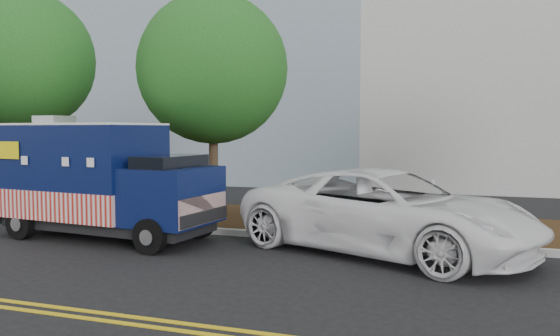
% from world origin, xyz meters
% --- Properties ---
extents(ground, '(120.00, 120.00, 0.00)m').
position_xyz_m(ground, '(0.00, 0.00, 0.00)').
color(ground, black).
rests_on(ground, ground).
extents(curb, '(120.00, 0.18, 0.15)m').
position_xyz_m(curb, '(0.00, 1.40, 0.07)').
color(curb, '#9E9E99').
rests_on(curb, ground).
extents(mulch_strip, '(120.00, 4.00, 0.15)m').
position_xyz_m(mulch_strip, '(0.00, 3.50, 0.07)').
color(mulch_strip, '#321E0E').
rests_on(mulch_strip, ground).
extents(centerline_near, '(120.00, 0.10, 0.01)m').
position_xyz_m(centerline_near, '(0.00, -4.45, 0.01)').
color(centerline_near, gold).
rests_on(centerline_near, ground).
extents(centerline_far, '(120.00, 0.10, 0.01)m').
position_xyz_m(centerline_far, '(0.00, -4.70, 0.01)').
color(centerline_far, gold).
rests_on(centerline_far, ground).
extents(tree_a, '(4.28, 4.28, 6.85)m').
position_xyz_m(tree_a, '(-6.70, 2.70, 4.71)').
color(tree_a, '#38281C').
rests_on(tree_a, ground).
extents(tree_b, '(4.29, 4.29, 6.48)m').
position_xyz_m(tree_b, '(-0.70, 3.53, 4.32)').
color(tree_b, '#38281C').
rests_on(tree_b, ground).
extents(sign_post, '(0.06, 0.06, 2.40)m').
position_xyz_m(sign_post, '(-4.57, 1.63, 1.20)').
color(sign_post, '#473828').
rests_on(sign_post, ground).
extents(food_truck, '(5.74, 2.62, 2.93)m').
position_xyz_m(food_truck, '(-2.15, 0.11, 1.33)').
color(food_truck, black).
rests_on(food_truck, ground).
extents(white_car, '(6.95, 5.01, 1.76)m').
position_xyz_m(white_car, '(4.67, 0.69, 0.88)').
color(white_car, white).
rests_on(white_car, ground).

